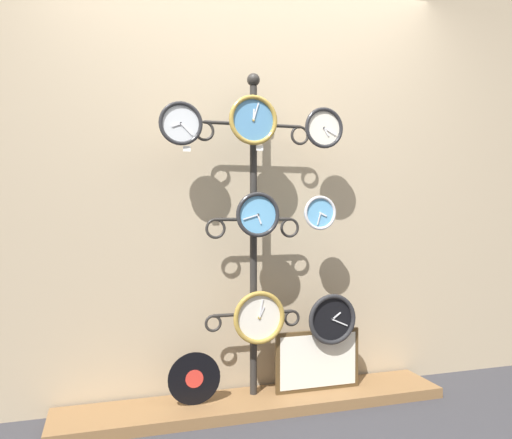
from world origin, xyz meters
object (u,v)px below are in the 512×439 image
at_px(clock_top_left, 181,124).
at_px(clock_top_right, 324,128).
at_px(clock_top_center, 253,120).
at_px(clock_bottom_right, 332,319).
at_px(clock_bottom_center, 259,317).
at_px(display_stand, 253,277).
at_px(clock_middle_center, 258,215).
at_px(clock_middle_right, 320,213).
at_px(picture_frame, 318,360).
at_px(vinyl_record, 194,379).

distance_m(clock_top_left, clock_top_right, 0.82).
height_order(clock_top_center, clock_bottom_right, clock_top_center).
bearing_deg(clock_bottom_center, display_stand, 94.94).
distance_m(clock_top_center, clock_top_right, 0.43).
xyz_separation_m(display_stand, clock_bottom_center, (0.01, -0.08, -0.21)).
height_order(clock_middle_center, clock_middle_right, clock_middle_center).
height_order(clock_top_left, clock_middle_center, clock_top_left).
bearing_deg(clock_top_left, display_stand, 11.94).
bearing_deg(clock_bottom_right, clock_middle_right, 178.18).
bearing_deg(picture_frame, clock_top_right, -63.45).
relative_size(clock_top_center, clock_bottom_right, 0.93).
xyz_separation_m(clock_top_right, vinyl_record, (-0.75, 0.03, -1.38)).
bearing_deg(vinyl_record, clock_bottom_center, -3.14).
bearing_deg(clock_middle_right, clock_middle_center, -178.40).
bearing_deg(clock_top_left, picture_frame, 2.51).
distance_m(clock_middle_center, picture_frame, 0.94).
relative_size(clock_top_left, clock_bottom_right, 0.79).
bearing_deg(clock_middle_center, clock_bottom_right, 1.01).
height_order(clock_middle_right, clock_bottom_right, clock_middle_right).
xyz_separation_m(clock_middle_center, clock_middle_right, (0.38, 0.01, 0.01)).
bearing_deg(clock_bottom_right, clock_middle_center, -178.99).
bearing_deg(clock_middle_right, vinyl_record, 177.50).
relative_size(clock_middle_center, clock_bottom_center, 0.84).
bearing_deg(vinyl_record, clock_middle_right, -2.50).
height_order(display_stand, clock_top_center, display_stand).
bearing_deg(clock_top_right, clock_middle_right, -166.89).
relative_size(clock_middle_right, picture_frame, 0.38).
relative_size(clock_middle_center, vinyl_record, 0.87).
bearing_deg(clock_top_left, clock_bottom_right, -0.51).
bearing_deg(vinyl_record, clock_top_right, -1.94).
xyz_separation_m(display_stand, clock_top_center, (-0.03, -0.10, 0.88)).
bearing_deg(clock_bottom_center, clock_middle_center, -124.03).
relative_size(clock_middle_right, vinyl_record, 0.69).
bearing_deg(display_stand, clock_middle_right, -14.56).
bearing_deg(picture_frame, clock_bottom_center, -175.52).
xyz_separation_m(clock_top_center, clock_bottom_center, (0.04, 0.01, -1.09)).
height_order(clock_top_center, clock_bottom_center, clock_top_center).
height_order(vinyl_record, picture_frame, picture_frame).
height_order(clock_top_center, picture_frame, clock_top_center).
xyz_separation_m(clock_top_right, picture_frame, (-0.02, 0.03, -1.35)).
bearing_deg(display_stand, clock_top_center, -107.67).
xyz_separation_m(clock_top_center, clock_middle_center, (0.02, -0.01, -0.52)).
distance_m(display_stand, clock_top_right, 0.95).
distance_m(clock_bottom_center, picture_frame, 0.47).
bearing_deg(clock_bottom_center, clock_top_left, -179.17).
bearing_deg(display_stand, vinyl_record, -169.70).
height_order(clock_top_right, clock_bottom_center, clock_top_right).
distance_m(clock_middle_center, clock_bottom_center, 0.57).
distance_m(clock_top_left, clock_top_center, 0.40).
height_order(display_stand, vinyl_record, display_stand).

